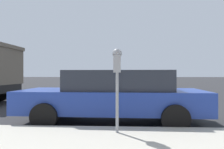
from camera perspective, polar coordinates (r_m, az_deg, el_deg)
name	(u,v)px	position (r m, az deg, el deg)	size (l,w,h in m)	color
ground_plane	(129,116)	(7.06, 4.39, -10.63)	(220.00, 220.00, 0.00)	#2B2B2D
parking_meter	(117,68)	(4.25, 1.35, 1.66)	(0.21, 0.19, 1.64)	gray
car_blue	(114,95)	(5.87, 0.43, -5.38)	(2.13, 4.87, 1.41)	navy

